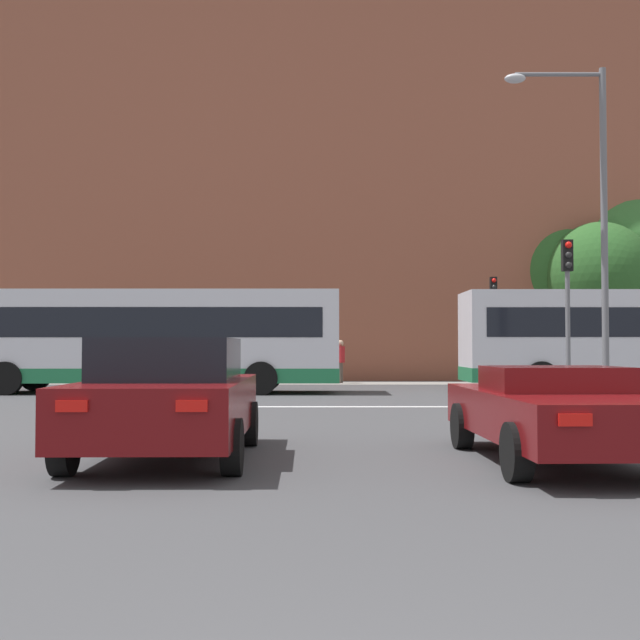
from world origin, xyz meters
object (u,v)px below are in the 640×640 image
object	(u,v)px
traffic_light_far_right	(494,312)
pedestrian_walking_east	(91,358)
car_roadster_right	(558,411)
pedestrian_walking_west	(341,358)
bus_crossing_trailing	(639,338)
traffic_light_near_right	(568,293)
bus_crossing_lead	(143,338)
pedestrian_waiting	(70,358)
car_saloon_left	(170,398)
street_lamp_junction	(588,201)

from	to	relation	value
traffic_light_far_right	pedestrian_walking_east	distance (m)	16.15
car_roadster_right	pedestrian_walking_west	bearing A→B (deg)	93.98
bus_crossing_trailing	traffic_light_near_right	bearing A→B (deg)	-36.82
bus_crossing_lead	traffic_light_far_right	size ratio (longest dim) A/B	2.96
bus_crossing_lead	pedestrian_waiting	xyz separation A→B (m)	(-4.56, 7.21, -0.70)
pedestrian_waiting	bus_crossing_lead	bearing A→B (deg)	60.16
car_saloon_left	pedestrian_waiting	bearing A→B (deg)	109.45
street_lamp_junction	pedestrian_waiting	xyz separation A→B (m)	(-16.48, 13.23, -3.92)
bus_crossing_lead	car_roadster_right	bearing A→B (deg)	29.42
pedestrian_waiting	pedestrian_walking_east	size ratio (longest dim) A/B	1.01
car_saloon_left	street_lamp_junction	bearing A→B (deg)	45.33
traffic_light_far_right	street_lamp_junction	bearing A→B (deg)	-91.44
car_saloon_left	traffic_light_near_right	size ratio (longest dim) A/B	1.06
car_saloon_left	traffic_light_far_right	bearing A→B (deg)	66.22
bus_crossing_lead	pedestrian_walking_east	xyz separation A→B (m)	(-3.75, 7.34, -0.72)
bus_crossing_trailing	pedestrian_walking_west	bearing A→B (deg)	-123.58
street_lamp_junction	pedestrian_waiting	world-z (taller)	street_lamp_junction
bus_crossing_lead	pedestrian_waiting	bearing A→B (deg)	-147.71
bus_crossing_lead	bus_crossing_trailing	world-z (taller)	bus_crossing_trailing
traffic_light_far_right	pedestrian_walking_east	xyz separation A→B (m)	(-15.97, 1.59, -1.79)
car_saloon_left	traffic_light_far_right	distance (m)	22.30
car_roadster_right	traffic_light_near_right	distance (m)	11.12
car_roadster_right	pedestrian_walking_west	distance (m)	21.71
car_saloon_left	pedestrian_walking_east	size ratio (longest dim) A/B	2.63
traffic_light_far_right	pedestrian_walking_east	bearing A→B (deg)	174.31
traffic_light_near_right	pedestrian_waiting	bearing A→B (deg)	144.09
bus_crossing_trailing	pedestrian_walking_east	size ratio (longest dim) A/B	6.54
bus_crossing_lead	street_lamp_junction	xyz separation A→B (m)	(11.92, -6.02, 3.22)
car_saloon_left	pedestrian_walking_west	world-z (taller)	pedestrian_walking_west
bus_crossing_trailing	pedestrian_walking_east	xyz separation A→B (m)	(-19.38, 6.96, -0.72)
car_roadster_right	traffic_light_far_right	distance (m)	21.24
pedestrian_waiting	pedestrian_walking_east	distance (m)	0.82
car_roadster_right	bus_crossing_trailing	world-z (taller)	bus_crossing_trailing
traffic_light_far_right	pedestrian_waiting	world-z (taller)	traffic_light_far_right
pedestrian_walking_east	pedestrian_walking_west	world-z (taller)	pedestrian_walking_west
traffic_light_far_right	traffic_light_near_right	world-z (taller)	traffic_light_near_right
traffic_light_near_right	pedestrian_walking_east	size ratio (longest dim) A/B	2.47
car_saloon_left	pedestrian_walking_west	size ratio (longest dim) A/B	2.60
car_saloon_left	car_roadster_right	xyz separation A→B (m)	(4.88, -0.32, -0.15)
car_roadster_right	traffic_light_far_right	xyz separation A→B (m)	(3.73, 20.80, 2.15)
traffic_light_far_right	pedestrian_walking_east	size ratio (longest dim) A/B	2.45
pedestrian_waiting	pedestrian_walking_west	world-z (taller)	pedestrian_waiting
car_roadster_right	pedestrian_walking_east	world-z (taller)	pedestrian_walking_east
pedestrian_waiting	pedestrian_walking_west	bearing A→B (deg)	114.41
traffic_light_far_right	traffic_light_near_right	bearing A→B (deg)	-92.06
street_lamp_junction	pedestrian_walking_east	xyz separation A→B (m)	(-15.68, 13.36, -3.94)
traffic_light_far_right	bus_crossing_lead	bearing A→B (deg)	-154.80
traffic_light_near_right	street_lamp_junction	xyz separation A→B (m)	(0.08, -1.35, 2.12)
traffic_light_far_right	pedestrian_waiting	size ratio (longest dim) A/B	2.42
bus_crossing_trailing	bus_crossing_lead	bearing A→B (deg)	-88.59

